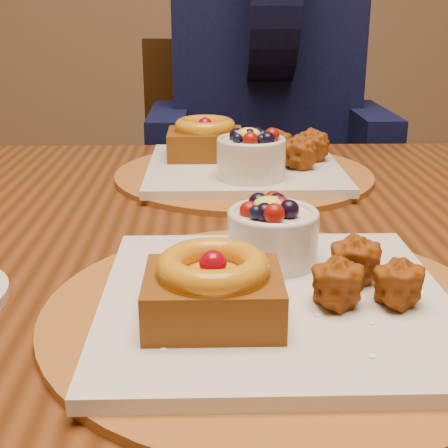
{
  "coord_description": "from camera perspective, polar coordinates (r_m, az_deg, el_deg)",
  "views": [
    {
      "loc": [
        -0.02,
        -0.59,
        1.0
      ],
      "look_at": [
        -0.0,
        -0.08,
        0.82
      ],
      "focal_mm": 50.0,
      "sensor_mm": 36.0,
      "label": 1
    }
  ],
  "objects": [
    {
      "name": "dining_table",
      "position": [
        0.75,
        2.71,
        -5.81
      ],
      "size": [
        1.6,
        0.9,
        0.76
      ],
      "color": "#3A1C0A",
      "rests_on": "ground"
    },
    {
      "name": "place_setting_near",
      "position": [
        0.51,
        4.38,
        -6.01
      ],
      "size": [
        0.38,
        0.38,
        0.08
      ],
      "color": "brown",
      "rests_on": "dining_table"
    },
    {
      "name": "place_setting_far",
      "position": [
        0.92,
        1.65,
        5.81
      ],
      "size": [
        0.38,
        0.38,
        0.09
      ],
      "color": "brown",
      "rests_on": "dining_table"
    },
    {
      "name": "chair_far",
      "position": [
        1.45,
        -0.93,
        -0.2
      ],
      "size": [
        0.58,
        0.58,
        0.92
      ],
      "rotation": [
        0.0,
        0.0,
        -0.37
      ],
      "color": "black",
      "rests_on": "ground"
    },
    {
      "name": "diner",
      "position": [
        1.44,
        3.81,
        14.37
      ],
      "size": [
        0.5,
        0.49,
        0.82
      ],
      "rotation": [
        0.0,
        0.0,
        -0.1
      ],
      "color": "black",
      "rests_on": "ground"
    }
  ]
}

